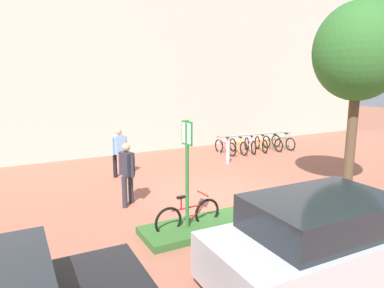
{
  "coord_description": "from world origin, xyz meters",
  "views": [
    {
      "loc": [
        -5.34,
        -8.39,
        3.51
      ],
      "look_at": [
        -0.08,
        1.49,
        1.29
      ],
      "focal_mm": 33.31,
      "sensor_mm": 36.0,
      "label": 1
    }
  ],
  "objects_px": {
    "tree_sidewalk": "(359,53)",
    "bike_at_sign": "(188,216)",
    "bike_rack_cluster": "(255,144)",
    "bollard_steel": "(228,152)",
    "person_shirt_white": "(119,150)",
    "parking_sign_post": "(187,161)",
    "person_suited_dark": "(127,170)",
    "car_silver_sedan": "(326,241)"
  },
  "relations": [
    {
      "from": "tree_sidewalk",
      "to": "bike_at_sign",
      "type": "height_order",
      "value": "tree_sidewalk"
    },
    {
      "from": "tree_sidewalk",
      "to": "bike_at_sign",
      "type": "xyz_separation_m",
      "value": [
        -5.24,
        0.03,
        -3.72
      ]
    },
    {
      "from": "tree_sidewalk",
      "to": "bike_rack_cluster",
      "type": "xyz_separation_m",
      "value": [
        1.34,
        6.02,
        -3.73
      ]
    },
    {
      "from": "bollard_steel",
      "to": "person_shirt_white",
      "type": "height_order",
      "value": "person_shirt_white"
    },
    {
      "from": "parking_sign_post",
      "to": "bike_rack_cluster",
      "type": "bearing_deg",
      "value": 42.54
    },
    {
      "from": "parking_sign_post",
      "to": "bike_rack_cluster",
      "type": "xyz_separation_m",
      "value": [
        6.67,
        6.12,
        -1.32
      ]
    },
    {
      "from": "bike_rack_cluster",
      "to": "person_suited_dark",
      "type": "bearing_deg",
      "value": -152.43
    },
    {
      "from": "person_shirt_white",
      "to": "bike_rack_cluster",
      "type": "bearing_deg",
      "value": 9.88
    },
    {
      "from": "person_suited_dark",
      "to": "bike_at_sign",
      "type": "bearing_deg",
      "value": -72.01
    },
    {
      "from": "tree_sidewalk",
      "to": "parking_sign_post",
      "type": "height_order",
      "value": "tree_sidewalk"
    },
    {
      "from": "bike_at_sign",
      "to": "car_silver_sedan",
      "type": "height_order",
      "value": "car_silver_sedan"
    },
    {
      "from": "parking_sign_post",
      "to": "car_silver_sedan",
      "type": "bearing_deg",
      "value": -66.33
    },
    {
      "from": "bike_at_sign",
      "to": "person_shirt_white",
      "type": "height_order",
      "value": "person_shirt_white"
    },
    {
      "from": "bike_at_sign",
      "to": "bollard_steel",
      "type": "bearing_deg",
      "value": 48.22
    },
    {
      "from": "tree_sidewalk",
      "to": "person_shirt_white",
      "type": "distance_m",
      "value": 7.87
    },
    {
      "from": "tree_sidewalk",
      "to": "person_shirt_white",
      "type": "bearing_deg",
      "value": 137.88
    },
    {
      "from": "person_suited_dark",
      "to": "car_silver_sedan",
      "type": "relative_size",
      "value": 0.4
    },
    {
      "from": "parking_sign_post",
      "to": "bollard_steel",
      "type": "distance_m",
      "value": 6.61
    },
    {
      "from": "bollard_steel",
      "to": "person_suited_dark",
      "type": "distance_m",
      "value": 5.57
    },
    {
      "from": "bike_rack_cluster",
      "to": "tree_sidewalk",
      "type": "bearing_deg",
      "value": -102.52
    },
    {
      "from": "bollard_steel",
      "to": "car_silver_sedan",
      "type": "relative_size",
      "value": 0.21
    },
    {
      "from": "person_shirt_white",
      "to": "person_suited_dark",
      "type": "distance_m",
      "value": 2.7
    },
    {
      "from": "bike_at_sign",
      "to": "car_silver_sedan",
      "type": "bearing_deg",
      "value": -69.0
    },
    {
      "from": "tree_sidewalk",
      "to": "car_silver_sedan",
      "type": "distance_m",
      "value": 6.02
    },
    {
      "from": "bike_rack_cluster",
      "to": "bollard_steel",
      "type": "relative_size",
      "value": 4.16
    },
    {
      "from": "tree_sidewalk",
      "to": "parking_sign_post",
      "type": "distance_m",
      "value": 5.85
    },
    {
      "from": "car_silver_sedan",
      "to": "person_shirt_white",
      "type": "bearing_deg",
      "value": 99.14
    },
    {
      "from": "tree_sidewalk",
      "to": "bike_rack_cluster",
      "type": "distance_m",
      "value": 7.21
    },
    {
      "from": "bike_at_sign",
      "to": "person_suited_dark",
      "type": "xyz_separation_m",
      "value": [
        -0.71,
        2.19,
        0.63
      ]
    },
    {
      "from": "bollard_steel",
      "to": "bike_at_sign",
      "type": "bearing_deg",
      "value": -131.78
    },
    {
      "from": "car_silver_sedan",
      "to": "person_suited_dark",
      "type": "bearing_deg",
      "value": 109.72
    },
    {
      "from": "parking_sign_post",
      "to": "person_suited_dark",
      "type": "bearing_deg",
      "value": 104.74
    },
    {
      "from": "bike_at_sign",
      "to": "person_shirt_white",
      "type": "bearing_deg",
      "value": 91.56
    },
    {
      "from": "bike_rack_cluster",
      "to": "bollard_steel",
      "type": "height_order",
      "value": "bollard_steel"
    },
    {
      "from": "bike_rack_cluster",
      "to": "person_suited_dark",
      "type": "xyz_separation_m",
      "value": [
        -7.28,
        -3.8,
        0.64
      ]
    },
    {
      "from": "bollard_steel",
      "to": "person_shirt_white",
      "type": "relative_size",
      "value": 0.52
    },
    {
      "from": "tree_sidewalk",
      "to": "car_silver_sedan",
      "type": "height_order",
      "value": "tree_sidewalk"
    },
    {
      "from": "parking_sign_post",
      "to": "tree_sidewalk",
      "type": "bearing_deg",
      "value": 1.11
    },
    {
      "from": "person_shirt_white",
      "to": "car_silver_sedan",
      "type": "height_order",
      "value": "person_shirt_white"
    },
    {
      "from": "parking_sign_post",
      "to": "bike_at_sign",
      "type": "relative_size",
      "value": 1.52
    },
    {
      "from": "parking_sign_post",
      "to": "person_shirt_white",
      "type": "relative_size",
      "value": 1.49
    },
    {
      "from": "tree_sidewalk",
      "to": "person_shirt_white",
      "type": "height_order",
      "value": "tree_sidewalk"
    }
  ]
}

